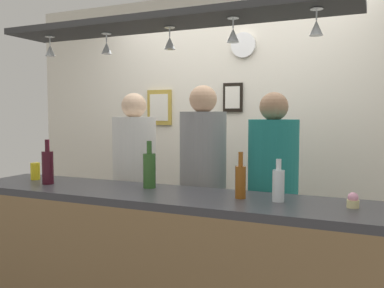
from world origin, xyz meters
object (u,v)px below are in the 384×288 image
Objects in this scene: bottle_beer_amber_tall at (240,181)px; wall_clock at (243,45)px; drink_can at (35,171)px; cupcake at (353,201)px; picture_frame_crest at (233,97)px; bottle_champagne_green at (149,169)px; bottle_wine_dark_red at (48,166)px; person_left_white_patterned_shirt at (135,177)px; bottle_soda_clear at (278,185)px; person_right_teal_shirt at (273,189)px; person_middle_grey_shirt at (203,178)px; picture_frame_caricature at (159,107)px.

wall_clock is at bearing 106.72° from bottle_beer_amber_tall.
cupcake is (2.13, -0.03, -0.03)m from drink_can.
wall_clock is (-1.00, 1.36, 1.04)m from cupcake.
picture_frame_crest is at bearing 52.26° from drink_can.
bottle_champagne_green is 1.62m from wall_clock.
bottle_wine_dark_red reaches higher than cupcake.
bottle_wine_dark_red is (-0.27, -0.65, 0.15)m from person_left_white_patterned_shirt.
bottle_wine_dark_red is 1.91m from cupcake.
bottle_champagne_green is at bearing -95.43° from picture_frame_crest.
bottle_soda_clear is 2.95× the size of cupcake.
person_left_white_patterned_shirt reaches higher than bottle_soda_clear.
person_right_teal_shirt is at bearing 85.24° from bottle_beer_amber_tall.
drink_can is 0.47× the size of picture_frame_crest.
person_middle_grey_shirt is at bearing 72.05° from bottle_champagne_green.
picture_frame_caricature is (0.28, 1.34, 0.47)m from drink_can.
bottle_wine_dark_red is at bearing -177.40° from bottle_soda_clear.
person_left_white_patterned_shirt is 0.74m from drink_can.
person_middle_grey_shirt is 1.08m from bottle_wine_dark_red.
person_right_teal_shirt is at bearing -59.71° from wall_clock.
person_right_teal_shirt is at bearing 105.65° from bottle_soda_clear.
person_left_white_patterned_shirt is 0.72m from bottle_wine_dark_red.
bottle_soda_clear reaches higher than cupcake.
person_middle_grey_shirt reaches higher than person_left_white_patterned_shirt.
person_right_teal_shirt is 0.79m from cupcake.
person_left_white_patterned_shirt is 1.50m from wall_clock.
picture_frame_caricature is at bearing 87.30° from bottle_wine_dark_red.
picture_frame_crest is at bearing 128.63° from cupcake.
person_middle_grey_shirt is 1.21m from drink_can.
picture_frame_caricature is (-1.31, 0.79, 0.57)m from person_right_teal_shirt.
person_right_teal_shirt is at bearing -31.23° from picture_frame_caricature.
picture_frame_crest is (-0.04, 0.79, 0.62)m from person_middle_grey_shirt.
picture_frame_crest reaches higher than bottle_soda_clear.
person_middle_grey_shirt is at bearing -87.16° from picture_frame_crest.
bottle_wine_dark_red is 1.50m from picture_frame_caricature.
bottle_beer_amber_tall is at bearing -1.31° from drink_can.
bottle_soda_clear is 1.89× the size of drink_can.
person_left_white_patterned_shirt is 6.40× the size of bottle_beer_amber_tall.
bottle_champagne_green is at bearing -107.95° from person_middle_grey_shirt.
bottle_beer_amber_tall is 1.55m from picture_frame_crest.
person_left_white_patterned_shirt is 13.63× the size of drink_can.
bottle_champagne_green is at bearing -64.05° from picture_frame_caricature.
person_middle_grey_shirt is 0.75m from bottle_beer_amber_tall.
person_right_teal_shirt reaches higher than bottle_beer_amber_tall.
cupcake is at bearing -0.77° from drink_can.
person_left_white_patterned_shirt reaches higher than drink_can.
picture_frame_crest is at bearing 60.40° from bottle_wine_dark_red.
bottle_champagne_green is at bearing -49.78° from person_left_white_patterned_shirt.
bottle_beer_amber_tall is at bearing -51.20° from person_middle_grey_shirt.
bottle_soda_clear is 1.75m from drink_can.
bottle_champagne_green is 0.88× the size of picture_frame_caricature.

